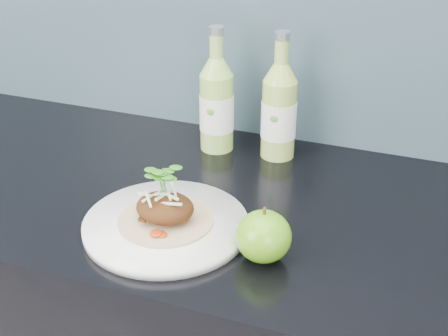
# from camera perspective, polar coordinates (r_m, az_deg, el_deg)

# --- Properties ---
(dinner_plate) EXTENTS (0.33, 0.33, 0.02)m
(dinner_plate) POSITION_cam_1_polar(r_m,az_deg,el_deg) (1.04, -5.33, -5.23)
(dinner_plate) COLOR white
(dinner_plate) RESTS_ON kitchen_counter
(pork_taco) EXTENTS (0.16, 0.16, 0.10)m
(pork_taco) POSITION_cam_1_polar(r_m,az_deg,el_deg) (1.02, -5.42, -3.50)
(pork_taco) COLOR tan
(pork_taco) RESTS_ON dinner_plate
(green_apple) EXTENTS (0.10, 0.10, 0.09)m
(green_apple) POSITION_cam_1_polar(r_m,az_deg,el_deg) (0.95, 3.64, -6.26)
(green_apple) COLOR #4F9710
(green_apple) RESTS_ON kitchen_counter
(cider_bottle_left) EXTENTS (0.08, 0.08, 0.26)m
(cider_bottle_left) POSITION_cam_1_polar(r_m,az_deg,el_deg) (1.26, -0.67, 5.84)
(cider_bottle_left) COLOR #97C753
(cider_bottle_left) RESTS_ON kitchen_counter
(cider_bottle_right) EXTENTS (0.09, 0.09, 0.26)m
(cider_bottle_right) POSITION_cam_1_polar(r_m,az_deg,el_deg) (1.23, 5.05, 5.22)
(cider_bottle_right) COLOR #9EC050
(cider_bottle_right) RESTS_ON kitchen_counter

